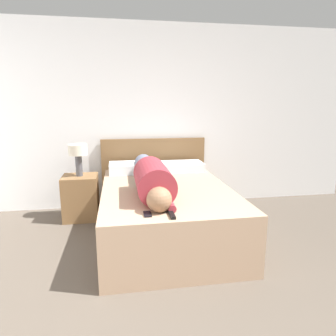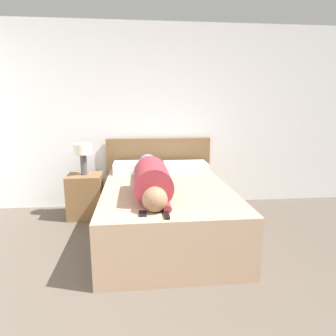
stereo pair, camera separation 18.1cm
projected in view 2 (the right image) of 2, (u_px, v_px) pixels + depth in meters
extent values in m
cube|color=white|center=(153.00, 117.00, 4.35)|extent=(6.35, 0.06, 2.60)
cube|color=tan|center=(167.00, 212.00, 3.41)|extent=(1.40, 2.04, 0.58)
cube|color=brown|center=(159.00, 172.00, 4.45)|extent=(1.52, 0.04, 1.00)
cube|color=brown|center=(86.00, 196.00, 4.01)|extent=(0.44, 0.41, 0.58)
cylinder|color=#4C4C51|center=(84.00, 164.00, 3.92)|extent=(0.08, 0.08, 0.28)
cylinder|color=beige|center=(83.00, 149.00, 3.87)|extent=(0.24, 0.24, 0.14)
sphere|color=#936B4C|center=(155.00, 199.00, 2.56)|extent=(0.22, 0.22, 0.22)
cylinder|color=#992D38|center=(152.00, 180.00, 2.95)|extent=(0.36, 0.70, 0.36)
cylinder|color=slate|center=(149.00, 169.00, 3.72)|extent=(0.24, 0.84, 0.24)
cylinder|color=#992D38|center=(167.00, 205.00, 2.64)|extent=(0.07, 0.22, 0.07)
cube|color=white|center=(136.00, 167.00, 4.08)|extent=(0.62, 0.38, 0.13)
cube|color=white|center=(186.00, 167.00, 4.15)|extent=(0.59, 0.38, 0.12)
cube|color=black|center=(167.00, 215.00, 2.47)|extent=(0.04, 0.15, 0.02)
cube|color=black|center=(143.00, 214.00, 2.52)|extent=(0.06, 0.13, 0.01)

